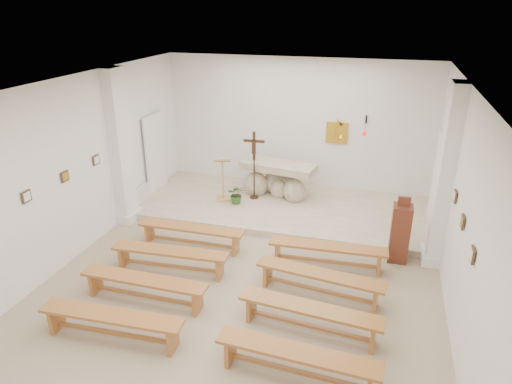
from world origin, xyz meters
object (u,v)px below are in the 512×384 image
(bench_left_front, at_px, (191,232))
(crucifix_stand, at_px, (254,161))
(bench_left_fourth, at_px, (112,320))
(bench_right_fourth, at_px, (297,358))
(bench_left_third, at_px, (144,284))
(bench_right_front, at_px, (328,251))
(donation_pedestal, at_px, (400,233))
(bench_left_second, at_px, (170,255))
(bench_right_third, at_px, (310,313))
(altar, at_px, (277,182))
(lectern, at_px, (223,179))
(bench_right_second, at_px, (320,278))

(bench_left_front, bearing_deg, crucifix_stand, 75.64)
(bench_left_front, relative_size, bench_left_fourth, 1.00)
(crucifix_stand, relative_size, bench_right_fourth, 0.76)
(bench_left_front, distance_m, bench_left_third, 1.97)
(bench_left_front, height_order, bench_right_front, same)
(donation_pedestal, xyz_separation_m, bench_left_second, (-4.12, -1.63, -0.25))
(bench_right_third, bearing_deg, donation_pedestal, 69.02)
(donation_pedestal, relative_size, bench_left_fourth, 0.61)
(crucifix_stand, height_order, bench_left_second, crucifix_stand)
(altar, relative_size, crucifix_stand, 1.14)
(bench_left_fourth, bearing_deg, altar, 76.41)
(bench_left_front, distance_m, bench_right_fourth, 4.08)
(lectern, bearing_deg, donation_pedestal, -42.25)
(donation_pedestal, distance_m, bench_left_third, 4.88)
(crucifix_stand, relative_size, bench_left_third, 0.77)
(bench_left_front, bearing_deg, bench_left_third, -90.46)
(lectern, height_order, bench_right_third, lectern)
(lectern, bearing_deg, bench_right_fourth, -82.46)
(bench_left_front, distance_m, bench_right_front, 2.82)
(bench_right_second, distance_m, bench_right_fourth, 1.97)
(altar, distance_m, donation_pedestal, 3.70)
(crucifix_stand, bearing_deg, donation_pedestal, -30.89)
(donation_pedestal, relative_size, bench_right_fourth, 0.60)
(bench_left_third, bearing_deg, crucifix_stand, 82.61)
(bench_left_second, bearing_deg, donation_pedestal, 18.15)
(altar, height_order, bench_left_second, altar)
(bench_right_second, height_order, bench_right_fourth, same)
(bench_left_fourth, bearing_deg, donation_pedestal, 38.68)
(bench_left_second, bearing_deg, bench_right_front, 15.85)
(donation_pedestal, xyz_separation_m, bench_right_second, (-1.30, -1.63, -0.25))
(bench_left_fourth, bearing_deg, bench_left_third, 87.55)
(lectern, xyz_separation_m, bench_left_second, (0.09, -3.19, -0.35))
(crucifix_stand, height_order, bench_left_third, crucifix_stand)
(bench_left_second, height_order, bench_left_third, same)
(bench_left_front, relative_size, bench_right_front, 0.99)
(bench_left_front, xyz_separation_m, bench_left_second, (0.00, -0.98, 0.00))
(donation_pedestal, height_order, bench_right_third, donation_pedestal)
(bench_left_third, bearing_deg, bench_left_fourth, -89.49)
(crucifix_stand, xyz_separation_m, bench_right_fourth, (2.19, -5.47, -0.79))
(bench_right_front, bearing_deg, lectern, 139.96)
(bench_left_third, bearing_deg, bench_right_third, 0.51)
(bench_left_front, relative_size, bench_left_third, 1.00)
(bench_right_second, distance_m, bench_right_third, 0.98)
(bench_left_front, bearing_deg, bench_left_fourth, -90.46)
(lectern, height_order, bench_left_third, lectern)
(bench_right_second, bearing_deg, donation_pedestal, 58.90)
(altar, xyz_separation_m, bench_left_second, (-1.14, -3.82, -0.16))
(bench_left_fourth, bearing_deg, lectern, 88.59)
(bench_right_fourth, bearing_deg, bench_right_second, 93.21)
(bench_right_second, bearing_deg, bench_left_fourth, -137.46)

